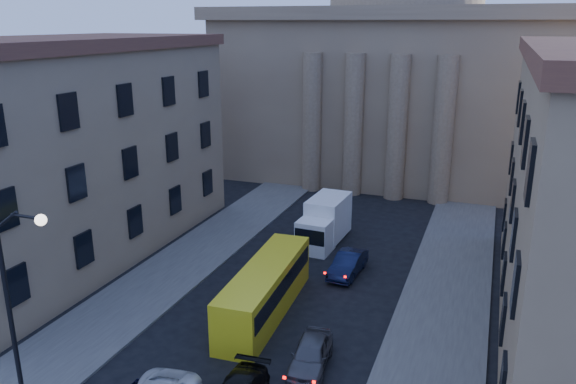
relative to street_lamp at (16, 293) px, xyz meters
name	(u,v)px	position (x,y,z in m)	size (l,w,h in m)	color
sidewalk_left	(141,295)	(-1.53, 10.00, -5.21)	(5.00, 60.00, 0.15)	#4F4C48
sidewalk_right	(433,352)	(15.47, 10.00, -5.21)	(5.00, 60.00, 0.15)	#4F4C48
church	(402,58)	(6.97, 47.47, 6.59)	(68.02, 28.76, 36.60)	#7A634B
building_left	(60,150)	(-10.03, 14.00, 2.14)	(11.60, 26.60, 14.70)	#9C805B
street_lamp	(16,293)	(0.00, 0.00, 0.00)	(2.62, 0.44, 8.83)	black
car_right_far	(311,354)	(10.17, 6.75, -4.58)	(1.66, 4.13, 1.41)	#48474C
car_right_distant	(348,264)	(9.20, 17.31, -4.58)	(1.50, 4.30, 1.42)	black
city_bus	(265,288)	(6.17, 10.83, -3.78)	(2.81, 10.04, 2.80)	yellow
box_truck	(324,223)	(6.17, 22.03, -3.74)	(2.63, 6.05, 3.26)	white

